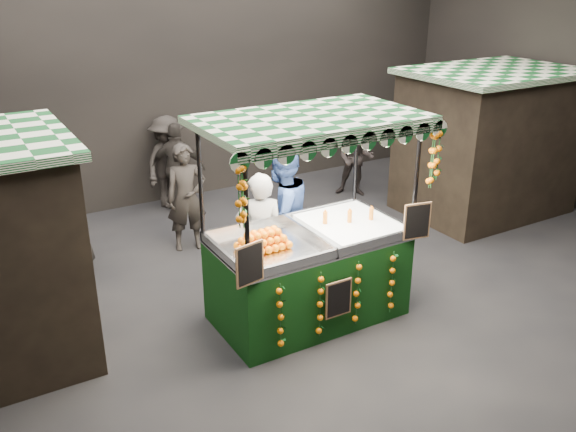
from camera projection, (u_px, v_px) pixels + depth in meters
ground at (330, 305)px, 8.22m from camera, size 12.00×12.00×0.00m
market_hall at (338, 47)px, 6.94m from camera, size 12.10×10.10×5.05m
neighbour_stall_right at (487, 142)px, 10.98m from camera, size 3.00×2.20×2.60m
juice_stall at (311, 260)px, 7.64m from camera, size 2.74×1.61×2.65m
vendor_grey at (260, 237)px, 8.11m from camera, size 0.77×0.64×1.80m
vendor_blue at (281, 216)px, 8.46m from camera, size 1.17×1.02×2.04m
shopper_0 at (186, 198)px, 9.58m from camera, size 0.70×0.53×1.73m
shopper_1 at (355, 158)px, 11.93m from camera, size 0.93×0.92×1.52m
shopper_2 at (178, 168)px, 11.07m from camera, size 1.06×0.81×1.67m
shopper_3 at (168, 162)px, 11.31m from camera, size 1.29×1.16×1.74m
shopper_4 at (66, 215)px, 8.83m from camera, size 1.04×1.01×1.80m
shopper_5 at (428, 156)px, 11.90m from camera, size 1.19×1.52×1.61m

